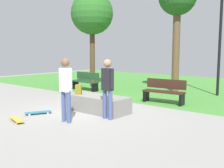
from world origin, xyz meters
TOP-DOWN VIEW (x-y plane):
  - ground_plane at (0.00, 0.00)m, footprint 28.00×28.00m
  - grass_lawn at (0.00, 8.07)m, footprint 26.60×11.87m
  - concrete_ledge at (0.18, 0.19)m, footprint 2.26×0.93m
  - backpack_on_ledge at (-0.47, 0.01)m, footprint 0.33×0.34m
  - skater_performing_trick at (0.47, -1.34)m, footprint 0.43×0.24m
  - skater_watching at (1.13, -0.34)m, footprint 0.43×0.23m
  - skateboard_by_ledge at (-0.67, -2.20)m, footprint 0.82×0.39m
  - skateboard_spare at (-0.93, -1.29)m, footprint 0.54×0.80m
  - park_bench_far_right at (-3.48, 3.31)m, footprint 1.62×0.53m
  - park_bench_near_lamppost at (1.23, 2.86)m, footprint 1.63×0.58m
  - tree_tall_oak at (0.19, 5.84)m, footprint 1.81×1.81m
  - tree_young_birch at (-4.30, 4.67)m, footprint 2.33×2.33m
  - lamp_post at (2.21, 5.95)m, footprint 0.28×0.28m
  - trash_bin at (-4.48, 2.75)m, footprint 0.47×0.47m

SIDE VIEW (x-z plane):
  - ground_plane at x=0.00m, z-range 0.00..0.00m
  - grass_lawn at x=0.00m, z-range 0.00..0.01m
  - skateboard_by_ledge at x=-0.67m, z-range 0.02..0.10m
  - skateboard_spare at x=-0.93m, z-range 0.02..0.10m
  - concrete_ledge at x=0.18m, z-range 0.00..0.53m
  - trash_bin at x=-4.48m, z-range 0.00..0.87m
  - park_bench_far_right at x=-3.48m, z-range 0.03..0.94m
  - park_bench_near_lamppost at x=1.23m, z-range 0.03..0.94m
  - backpack_on_ledge at x=-0.47m, z-range 0.53..0.85m
  - skater_watching at x=1.13m, z-range 0.15..1.90m
  - skater_performing_trick at x=0.47m, z-range 0.16..1.95m
  - lamp_post at x=2.21m, z-range 0.47..5.08m
  - tree_young_birch at x=-4.30m, z-range 1.39..6.60m
  - tree_tall_oak at x=0.19m, z-range 1.63..7.11m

